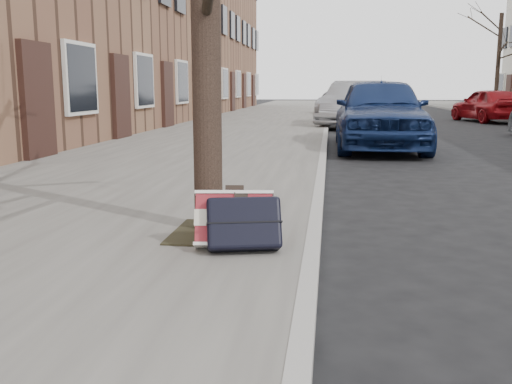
# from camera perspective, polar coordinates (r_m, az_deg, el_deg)

# --- Properties ---
(near_sidewalk) EXTENTS (5.00, 70.00, 0.12)m
(near_sidewalk) POSITION_cam_1_polar(r_m,az_deg,el_deg) (18.59, -0.57, 6.53)
(near_sidewalk) COLOR slate
(near_sidewalk) RESTS_ON ground
(house_near) EXTENTS (6.80, 40.00, 7.00)m
(house_near) POSITION_cam_1_polar(r_m,az_deg,el_deg) (21.25, -16.80, 15.88)
(house_near) COLOR brown
(house_near) RESTS_ON ground
(dirt_patch) EXTENTS (0.85, 0.85, 0.02)m
(dirt_patch) POSITION_cam_1_polar(r_m,az_deg,el_deg) (4.80, -3.24, -4.09)
(dirt_patch) COLOR black
(dirt_patch) RESTS_ON near_sidewalk
(suitcase_red) EXTENTS (0.61, 0.38, 0.44)m
(suitcase_red) POSITION_cam_1_polar(r_m,az_deg,el_deg) (4.31, -2.19, -2.82)
(suitcase_red) COLOR maroon
(suitcase_red) RESTS_ON near_sidewalk
(suitcase_navy) EXTENTS (0.61, 0.44, 0.43)m
(suitcase_navy) POSITION_cam_1_polar(r_m,az_deg,el_deg) (4.24, -1.23, -3.13)
(suitcase_navy) COLOR black
(suitcase_navy) RESTS_ON near_sidewalk
(car_near_front) EXTENTS (1.87, 4.64, 1.58)m
(car_near_front) POSITION_cam_1_polar(r_m,az_deg,el_deg) (12.72, 12.25, 7.77)
(car_near_front) COLOR #11204A
(car_near_front) RESTS_ON ground
(car_near_mid) EXTENTS (2.80, 4.95, 1.54)m
(car_near_mid) POSITION_cam_1_polar(r_m,az_deg,el_deg) (19.65, 10.05, 8.66)
(car_near_mid) COLOR #95979C
(car_near_mid) RESTS_ON ground
(car_near_back) EXTENTS (3.30, 5.55, 1.45)m
(car_near_back) POSITION_cam_1_polar(r_m,az_deg,el_deg) (26.18, 9.95, 8.96)
(car_near_back) COLOR #3B3C41
(car_near_back) RESTS_ON ground
(car_far_back) EXTENTS (2.35, 4.09, 1.31)m
(car_far_back) POSITION_cam_1_polar(r_m,az_deg,el_deg) (23.93, 22.19, 8.07)
(car_far_back) COLOR maroon
(car_far_back) RESTS_ON ground
(tree_far_c) EXTENTS (0.21, 0.21, 4.84)m
(tree_far_c) POSITION_cam_1_polar(r_m,az_deg,el_deg) (31.85, 23.06, 11.81)
(tree_far_c) COLOR black
(tree_far_c) RESTS_ON far_sidewalk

